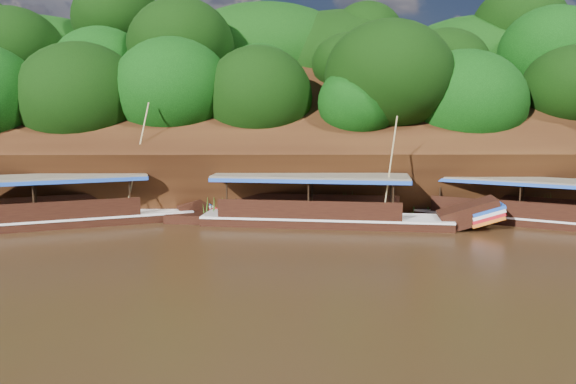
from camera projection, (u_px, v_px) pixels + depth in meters
The scene contains 6 objects.
ground at pixel (331, 263), 22.56m from camera, with size 160.00×160.00×0.00m, color black.
riverbank at pixel (306, 163), 44.77m from camera, with size 120.00×30.06×19.40m.
boat_0 at pixel (553, 216), 29.70m from camera, with size 14.23×8.93×5.92m.
boat_1 at pixel (341, 214), 29.82m from camera, with size 15.77×4.42×6.31m.
boat_2 at pixel (72, 214), 30.02m from camera, with size 16.76×8.03×7.01m.
reeds at pixel (263, 205), 31.73m from camera, with size 50.30×2.29×1.81m.
Camera 1 is at (-2.02, -21.88, 6.09)m, focal length 35.00 mm.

